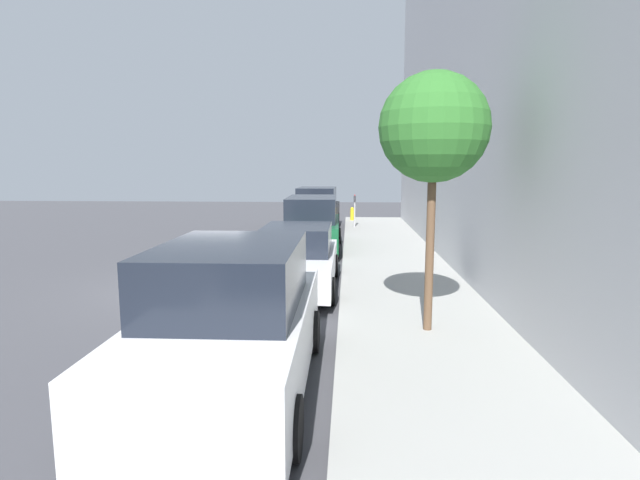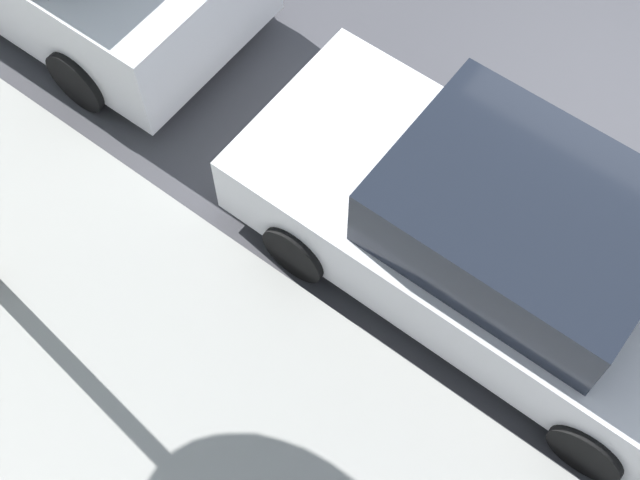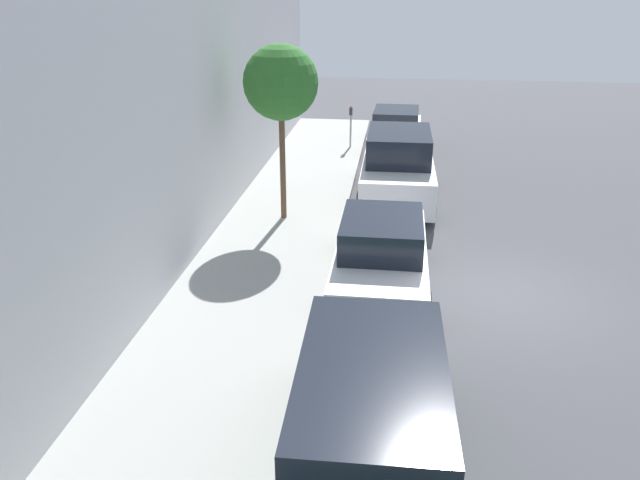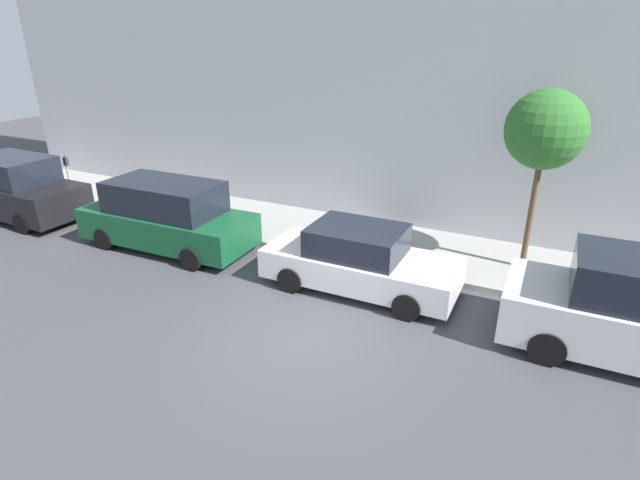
% 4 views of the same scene
% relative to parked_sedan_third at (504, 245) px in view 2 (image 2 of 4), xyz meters
% --- Properties ---
extents(ground_plane, '(60.00, 60.00, 0.00)m').
position_rel_parked_sedan_third_xyz_m(ground_plane, '(-2.44, 0.10, -0.73)').
color(ground_plane, '#424247').
extents(parked_sedan_third, '(1.92, 4.50, 1.54)m').
position_rel_parked_sedan_third_xyz_m(parked_sedan_third, '(0.00, 0.00, 0.00)').
color(parked_sedan_third, silver).
rests_on(parked_sedan_third, ground_plane).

